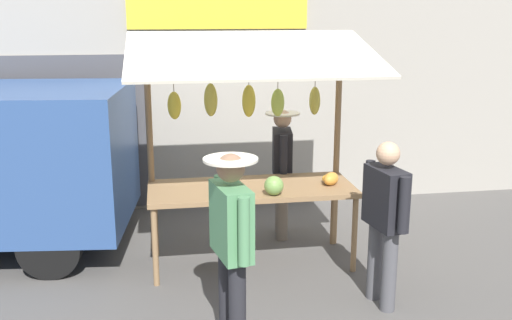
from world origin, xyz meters
name	(u,v)px	position (x,y,z in m)	size (l,w,h in m)	color
ground_plane	(252,263)	(0.00, 0.00, 0.00)	(40.00, 40.00, 0.00)	#514F4C
street_backdrop	(224,85)	(0.04, -2.20, 1.70)	(9.00, 0.30, 3.40)	#9E998E
market_stall	(253,127)	(-0.02, -0.01, 1.53)	(2.50, 1.46, 2.50)	olive
vendor_with_sunhat	(282,164)	(-0.49, -0.75, 0.92)	(0.41, 0.67, 1.58)	#726656
shopper_in_grey_tee	(385,213)	(-1.06, 1.13, 0.91)	(0.30, 0.67, 1.58)	#4C4C51
shopper_with_ponytail	(231,236)	(0.42, 1.65, 0.98)	(0.43, 0.69, 1.65)	#232328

